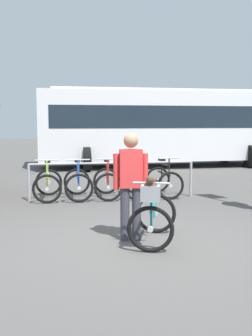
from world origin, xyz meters
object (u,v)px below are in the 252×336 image
Objects in this scene: racked_bike_blue at (78,183)px; bus_distant at (163,124)px; racked_bike_black at (164,181)px; racked_bike_lime at (48,184)px; racked_bike_teal at (136,182)px; racked_bike_red at (107,182)px; featured_bicycle at (153,212)px; person_with_featured_bike at (131,182)px.

bus_distant is (4.04, 6.47, 1.37)m from racked_bike_blue.
racked_bike_blue is 1.03× the size of racked_bike_black.
racked_bike_black is at bearing -1.98° from racked_bike_lime.
racked_bike_teal is 1.10× the size of racked_bike_black.
racked_bike_black is at bearing -1.98° from racked_bike_red.
featured_bicycle is (1.46, -3.94, 0.12)m from racked_bike_lime.
bus_distant reaches higher than featured_bicycle.
racked_bike_blue is at bearing 178.02° from racked_bike_black.
racked_bike_red is at bearing -1.98° from racked_bike_lime.
bus_distant is at bearing 67.94° from racked_bike_teal.
racked_bike_blue is at bearing 178.02° from racked_bike_red.
featured_bicycle is (-0.63, -3.86, 0.12)m from racked_bike_teal.
racked_bike_teal is (0.70, -0.02, 0.00)m from racked_bike_red.
bus_distant reaches higher than racked_bike_black.
person_with_featured_bike is at bearing -93.24° from racked_bike_red.
racked_bike_blue and racked_bike_black have the same top height.
racked_bike_red is 0.11× the size of bus_distant.
racked_bike_red is at bearing 86.76° from person_with_featured_bike.
bus_distant is (1.94, 6.54, 1.37)m from racked_bike_black.
racked_bike_blue is 0.11× the size of bus_distant.
racked_bike_red is at bearing 178.02° from racked_bike_teal.
racked_bike_blue is 0.94× the size of racked_bike_teal.
person_with_featured_bike is 0.16× the size of bus_distant.
bus_distant reaches higher than racked_bike_red.
racked_bike_lime is 0.69× the size of person_with_featured_bike.
bus_distant is at bearing 62.78° from racked_bike_red.
racked_bike_lime is at bearing -126.33° from bus_distant.
racked_bike_blue is at bearing -121.98° from bus_distant.
racked_bike_teal is at bearing -1.98° from racked_bike_red.
racked_bike_teal is (1.40, -0.05, 0.00)m from racked_bike_blue.
racked_bike_teal is at bearing -1.98° from racked_bike_blue.
racked_bike_red is 3.89m from featured_bicycle.
racked_bike_teal is at bearing -1.98° from racked_bike_lime.
racked_bike_black is (2.10, -0.07, 0.00)m from racked_bike_blue.
person_with_featured_bike is at bearing -82.23° from racked_bike_blue.
featured_bicycle reaches higher than racked_bike_teal.
racked_bike_blue is 3.70m from person_with_featured_bike.
bus_distant is (3.55, 10.10, 0.83)m from person_with_featured_bike.
racked_bike_blue is 1.40m from racked_bike_teal.
featured_bicycle is at bearing -46.54° from person_with_featured_bike.
racked_bike_red is 7.43m from bus_distant.
bus_distant reaches higher than racked_bike_teal.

